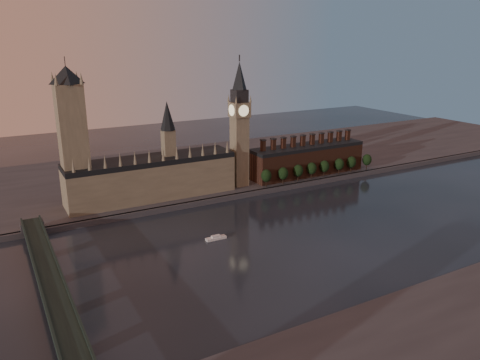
% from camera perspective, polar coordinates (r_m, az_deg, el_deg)
% --- Properties ---
extents(ground, '(900.00, 900.00, 0.00)m').
position_cam_1_polar(ground, '(307.19, 8.30, -7.01)').
color(ground, black).
rests_on(ground, ground).
extents(north_bank, '(900.00, 182.00, 4.00)m').
position_cam_1_polar(north_bank, '(452.22, -5.35, 1.26)').
color(north_bank, '#48474C').
rests_on(north_bank, ground).
extents(palace_of_westminster, '(130.00, 30.30, 74.00)m').
position_cam_1_polar(palace_of_westminster, '(368.12, -10.64, 0.54)').
color(palace_of_westminster, gray).
rests_on(palace_of_westminster, north_bank).
extents(victoria_tower, '(24.00, 24.00, 108.00)m').
position_cam_1_polar(victoria_tower, '(346.91, -19.74, 5.21)').
color(victoria_tower, gray).
rests_on(victoria_tower, north_bank).
extents(big_ben, '(15.00, 15.00, 107.00)m').
position_cam_1_polar(big_ben, '(384.60, -0.07, 6.93)').
color(big_ben, gray).
rests_on(big_ben, north_bank).
extents(chimney_block, '(110.00, 25.00, 37.00)m').
position_cam_1_polar(chimney_block, '(430.32, 8.13, 2.53)').
color(chimney_block, '#502D1E').
rests_on(chimney_block, north_bank).
extents(embankment_tree_0, '(8.60, 8.60, 14.88)m').
position_cam_1_polar(embankment_tree_0, '(390.59, 3.22, 0.52)').
color(embankment_tree_0, black).
rests_on(embankment_tree_0, north_bank).
extents(embankment_tree_1, '(8.60, 8.60, 14.88)m').
position_cam_1_polar(embankment_tree_1, '(398.32, 5.28, 0.80)').
color(embankment_tree_1, black).
rests_on(embankment_tree_1, north_bank).
extents(embankment_tree_2, '(8.60, 8.60, 14.88)m').
position_cam_1_polar(embankment_tree_2, '(408.15, 7.10, 1.14)').
color(embankment_tree_2, black).
rests_on(embankment_tree_2, north_bank).
extents(embankment_tree_3, '(8.60, 8.60, 14.88)m').
position_cam_1_polar(embankment_tree_3, '(416.56, 8.72, 1.40)').
color(embankment_tree_3, black).
rests_on(embankment_tree_3, north_bank).
extents(embankment_tree_4, '(8.60, 8.60, 14.88)m').
position_cam_1_polar(embankment_tree_4, '(425.36, 10.25, 1.65)').
color(embankment_tree_4, black).
rests_on(embankment_tree_4, north_bank).
extents(embankment_tree_5, '(8.60, 8.60, 14.88)m').
position_cam_1_polar(embankment_tree_5, '(435.20, 12.00, 1.90)').
color(embankment_tree_5, black).
rests_on(embankment_tree_5, north_bank).
extents(embankment_tree_6, '(8.60, 8.60, 14.88)m').
position_cam_1_polar(embankment_tree_6, '(445.15, 13.42, 2.14)').
color(embankment_tree_6, black).
rests_on(embankment_tree_6, north_bank).
extents(embankment_tree_7, '(8.60, 8.60, 14.88)m').
position_cam_1_polar(embankment_tree_7, '(457.25, 15.22, 2.39)').
color(embankment_tree_7, black).
rests_on(embankment_tree_7, north_bank).
extents(westminster_bridge, '(14.00, 200.00, 11.55)m').
position_cam_1_polar(westminster_bridge, '(248.70, -21.83, -12.30)').
color(westminster_bridge, '#1C2B25').
rests_on(westminster_bridge, ground).
extents(river_boat, '(13.54, 4.02, 2.70)m').
position_cam_1_polar(river_boat, '(302.04, -2.95, -7.06)').
color(river_boat, white).
rests_on(river_boat, ground).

